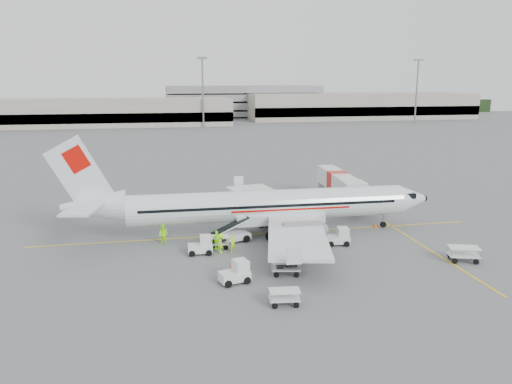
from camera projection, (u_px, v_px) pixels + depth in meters
ground at (260, 234)px, 49.46m from camera, size 360.00×360.00×0.00m
stripe_lead at (260, 234)px, 49.46m from camera, size 44.00×0.20×0.01m
stripe_cross at (431, 251)px, 44.39m from camera, size 0.20×20.00×0.01m
terminal_west at (65, 113)px, 165.60m from camera, size 110.00×22.00×9.00m
terminal_east at (359, 106)px, 200.31m from camera, size 90.00×26.00×10.00m
parking_garage at (243, 100)px, 205.88m from camera, size 62.00×24.00×14.00m
treeline at (180, 109)px, 216.48m from camera, size 300.00×3.00×6.00m
mast_center at (203, 93)px, 161.05m from camera, size 3.20×1.20×22.00m
mast_east at (417, 92)px, 174.99m from camera, size 3.20×1.20×22.00m
aircraft at (269, 185)px, 48.42m from camera, size 36.22×28.57×9.89m
jet_bridge at (337, 188)px, 61.22m from camera, size 3.70×15.22×3.96m
belt_loader at (229, 228)px, 46.62m from camera, size 5.48×3.19×2.79m
tug_fore at (338, 236)px, 45.91m from camera, size 2.28×1.50×1.64m
tug_mid at (234, 272)px, 37.22m from camera, size 2.48×1.79×1.72m
tug_aft at (200, 245)px, 43.47m from camera, size 2.19×1.32×1.65m
cart_loaded_a at (286, 268)px, 38.88m from camera, size 2.43×1.69×1.16m
cart_loaded_b at (217, 242)px, 45.04m from camera, size 2.24×1.42×1.12m
cart_empty_a at (285, 297)px, 33.61m from camera, size 2.18×1.43×1.08m
cart_empty_b at (463, 254)px, 41.70m from camera, size 2.77×2.10×1.28m
cone_nose at (375, 225)px, 51.55m from camera, size 0.36×0.36×0.59m
cone_port at (273, 197)px, 63.86m from camera, size 0.39×0.39×0.63m
cone_stbd at (231, 267)px, 39.56m from camera, size 0.42×0.42×0.69m
crew_a at (233, 243)px, 43.92m from camera, size 0.71×0.69×1.64m
crew_b at (163, 234)px, 46.06m from camera, size 1.17×1.13×1.90m
crew_c at (221, 243)px, 43.68m from camera, size 0.71×1.17×1.77m
crew_d at (217, 240)px, 44.61m from camera, size 1.13×0.86×1.78m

